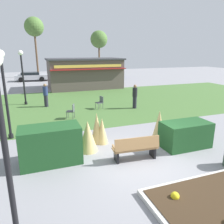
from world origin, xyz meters
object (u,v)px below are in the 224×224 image
Objects in this scene: food_kiosk at (85,73)px; parked_car_center_slot at (68,75)px; park_bench at (136,148)px; lamppost_near at (2,128)px; tree_left_bg at (99,40)px; parked_car_west_slot at (31,76)px; cafe_chair_center at (100,101)px; person_standing at (46,95)px; parked_car_east_slot at (109,73)px; cafe_chair_east at (72,110)px; person_strolling at (135,96)px; lamppost_far at (22,71)px; tree_center_bg at (34,27)px; lamppost_mid at (4,84)px.

food_kiosk is 1.86× the size of parked_car_center_slot.
park_bench is 5.03m from lamppost_near.
park_bench is 0.24× the size of tree_left_bg.
parked_car_west_slot is at bearing 179.96° from parked_car_center_slot.
parked_car_center_slot is at bearing 88.16° from cafe_chair_center.
person_standing is 16.07m from parked_car_center_slot.
parked_car_east_slot is at bearing -0.00° from parked_car_west_slot.
person_standing is 0.39× the size of parked_car_west_slot.
cafe_chair_east is (-1.30, 6.03, 0.05)m from park_bench.
parked_car_west_slot is 1.00× the size of parked_car_east_slot.
person_strolling and person_standing have the same top height.
lamppost_far is 18.59m from parked_car_east_slot.
lamppost_near is 11.31m from cafe_chair_center.
food_kiosk is 9.56m from cafe_chair_center.
food_kiosk is at bearing -113.79° from tree_left_bg.
person_strolling is 0.39× the size of parked_car_west_slot.
parked_car_center_slot is at bearing 96.29° from person_strolling.
tree_center_bg reaches higher than park_bench.
lamppost_far is 2.37× the size of person_standing.
lamppost_near reaches higher than cafe_chair_center.
tree_left_bg reaches higher than person_strolling.
park_bench is 17.27m from food_kiosk.
parked_car_center_slot is 9.06m from tree_left_bg.
cafe_chair_center is (2.29, 1.64, 0.00)m from cafe_chair_east.
person_standing is at bearing 82.97° from lamppost_near.
lamppost_mid reaches higher than person_strolling.
person_strolling is 24.24m from tree_center_bg.
lamppost_far is at bearing 109.97° from park_bench.
lamppost_mid is 4.50× the size of cafe_chair_east.
lamppost_near is 0.50× the size of food_kiosk.
person_strolling is (1.20, -10.12, -0.75)m from food_kiosk.
lamppost_far reaches higher than person_standing.
lamppost_far is at bearing -111.19° from parked_car_center_slot.
park_bench is 1.95× the size of cafe_chair_east.
tree_center_bg is (-3.32, 21.97, 6.79)m from cafe_chair_center.
cafe_chair_east is (2.70, 8.30, -2.00)m from lamppost_near.
park_bench is at bearing -97.40° from cafe_chair_center.
lamppost_near is at bearing -113.33° from parked_car_east_slot.
cafe_chair_center is at bearing -96.96° from food_kiosk.
lamppost_far is at bearing -95.01° from tree_center_bg.
lamppost_mid is 7.01m from lamppost_far.
tree_center_bg is (2.22, 25.72, 4.79)m from lamppost_mid.
lamppost_mid is at bearing -94.93° from tree_center_bg.
person_strolling is (4.64, 0.95, 0.33)m from cafe_chair_east.
food_kiosk is 1.85× the size of parked_car_east_slot.
lamppost_far reaches higher than parked_car_east_slot.
cafe_chair_center is 18.77m from parked_car_east_slot.
tree_center_bg is at bearing 86.99° from lamppost_near.
lamppost_near is 20.34m from food_kiosk.
food_kiosk reaches higher than person_standing.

